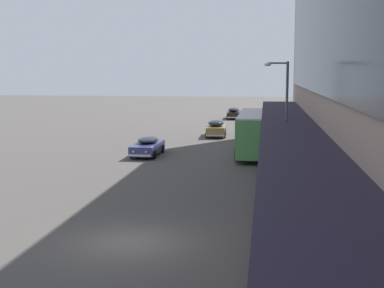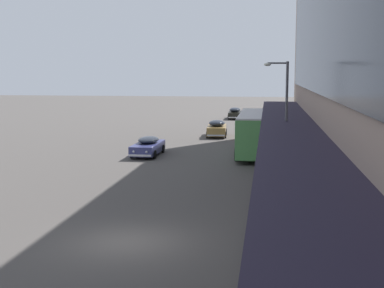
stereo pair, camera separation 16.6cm
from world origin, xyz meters
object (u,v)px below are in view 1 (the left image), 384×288
Objects in this scene: sedan_trailing_mid at (252,118)px; sedan_second_near at (259,128)px; sedan_oncoming_front at (234,113)px; sedan_oncoming_rear at (148,146)px; pedestrian_at_kerb at (326,201)px; sedan_second_mid at (216,128)px; street_lamp at (284,109)px; transit_bus_kerbside_front at (255,131)px.

sedan_second_near is (0.98, -11.95, -0.02)m from sedan_trailing_mid.
sedan_oncoming_rear is (-4.64, -33.23, -0.05)m from sedan_oncoming_front.
pedestrian_at_kerb reaches higher than sedan_trailing_mid.
sedan_oncoming_rear is 13.42m from sedan_second_mid.
sedan_second_near is at bearing 59.32° from sedan_oncoming_rear.
sedan_second_mid is 20.66m from street_lamp.
pedestrian_at_kerb is 0.27× the size of street_lamp.
sedan_oncoming_rear is at bearing -168.89° from transit_bus_kerbside_front.
sedan_second_near is (4.26, 1.29, -0.06)m from sedan_second_mid.
transit_bus_kerbside_front reaches higher than pedestrian_at_kerb.
transit_bus_kerbside_front is at bearing -88.22° from sedan_trailing_mid.
sedan_second_mid is at bearing 72.26° from sedan_oncoming_rear.
street_lamp is (5.92, -19.52, 3.32)m from sedan_second_mid.
street_lamp is at bearing 96.91° from pedestrian_at_kerb.
pedestrian_at_kerb reaches higher than sedan_oncoming_front.
sedan_second_mid is at bearing 103.29° from pedestrian_at_kerb.
street_lamp reaches higher than pedestrian_at_kerb.
pedestrian_at_kerb is at bearing -80.60° from transit_bus_kerbside_front.
pedestrian_at_kerb reaches higher than sedan_second_near.
transit_bus_kerbside_front is 2.46× the size of sedan_second_near.
sedan_oncoming_rear is 1.15× the size of sedan_second_near.
sedan_oncoming_rear is 1.04× the size of sedan_second_mid.
pedestrian_at_kerb is at bearing -84.80° from sedan_trailing_mid.
sedan_oncoming_rear is 2.70× the size of pedestrian_at_kerb.
transit_bus_kerbside_front is at bearing 11.11° from sedan_oncoming_rear.
sedan_oncoming_front is at bearing 100.95° from sedan_second_near.
sedan_second_near is 2.35× the size of pedestrian_at_kerb.
pedestrian_at_kerb reaches higher than sedan_second_mid.
sedan_trailing_mid is at bearing -69.28° from sedan_oncoming_front.
sedan_second_near is (3.71, -19.16, -0.02)m from sedan_oncoming_front.
sedan_oncoming_rear is at bearing -107.74° from sedan_second_mid.
sedan_second_mid is 31.72m from pedestrian_at_kerb.
sedan_second_mid is 0.71× the size of street_lamp.
transit_bus_kerbside_front is 24.46m from sedan_trailing_mid.
sedan_oncoming_front is 33.56m from sedan_oncoming_rear.
street_lamp is at bearing -73.13° from sedan_second_mid.
pedestrian_at_kerb is at bearing -84.61° from sedan_second_near.
sedan_oncoming_front is at bearing 82.05° from sedan_oncoming_rear.
transit_bus_kerbside_front reaches higher than sedan_second_near.
sedan_second_near is 0.64× the size of street_lamp.
sedan_oncoming_front is 40.46m from street_lamp.
sedan_trailing_mid is (-0.76, 24.43, -1.08)m from transit_bus_kerbside_front.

